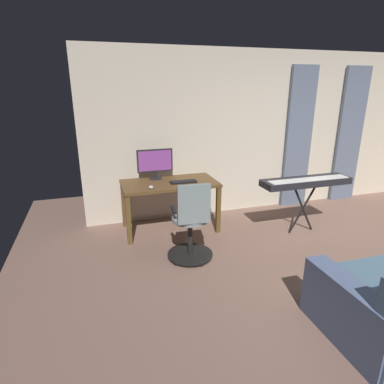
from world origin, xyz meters
The scene contains 9 objects.
back_room_partition centered at (0.00, -2.62, 1.28)m, with size 6.26×0.10×2.57m, color beige.
curtain_left_panel centered at (-1.46, -2.51, 1.17)m, with size 0.49×0.06×2.35m, color slate.
curtain_right_panel centered at (-0.41, -2.51, 1.17)m, with size 0.47×0.06×2.35m, color slate.
desk centered at (1.94, -2.12, 0.63)m, with size 1.34×0.70×0.73m.
office_chair centered at (1.90, -1.18, 0.46)m, with size 0.56×0.56×1.00m.
computer_monitor centered at (2.09, -2.35, 0.98)m, with size 0.52×0.18×0.44m.
computer_keyboard centered at (1.76, -2.04, 0.74)m, with size 0.37×0.13×0.02m, color black.
computer_mouse centered at (2.24, -1.90, 0.74)m, with size 0.06×0.10×0.04m, color silver.
piano_keyboard centered at (0.14, -1.47, 0.74)m, with size 1.30×0.32×0.81m.
Camera 1 is at (2.93, 2.16, 2.02)m, focal length 30.15 mm.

